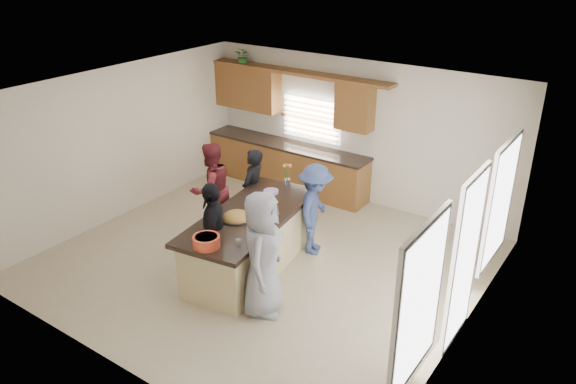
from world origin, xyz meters
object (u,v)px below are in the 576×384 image
Objects in this scene: woman_left_mid at (211,189)px; woman_right_back at (315,209)px; salad_bowl at (206,241)px; woman_right_front at (262,254)px; woman_left_back at (253,191)px; island at (251,242)px; woman_left_front at (214,233)px.

woman_left_mid is 1.90m from woman_right_back.
salad_bowl is 0.23× the size of woman_left_mid.
woman_right_front is (2.13, -1.34, 0.07)m from woman_left_mid.
woman_left_mid reaches higher than woman_right_back.
woman_left_back reaches higher than salad_bowl.
woman_right_back is at bearing 52.63° from island.
woman_left_mid is (-1.28, 0.54, 0.39)m from island.
woman_left_mid reaches higher than woman_left_front.
woman_left_back is 1.00× the size of woman_right_back.
salad_bowl is at bearing -91.23° from island.
woman_right_front is (0.28, -1.80, 0.13)m from woman_right_back.
island is 0.75m from woman_left_front.
salad_bowl is 2.18m from woman_right_back.
woman_right_back is (1.85, 0.46, -0.06)m from woman_left_mid.
island is at bearing 26.50° from woman_left_back.
woman_right_front is at bearing 71.59° from woman_left_mid.
salad_bowl is 0.24× the size of woman_left_back.
woman_right_front reaches higher than woman_left_mid.
salad_bowl is 0.21× the size of woman_right_front.
salad_bowl is at bearing 54.06° from woman_left_mid.
woman_right_back reaches higher than island.
woman_left_mid is 1.02× the size of woman_left_front.
woman_right_back is (0.57, 1.00, 0.33)m from island.
woman_right_back is at bearing 80.90° from woman_left_back.
salad_bowl is (0.13, -1.12, 0.58)m from island.
island is 1.26m from woman_right_front.
woman_right_back is (1.28, 0.00, 0.00)m from woman_left_back.
woman_left_mid reaches higher than salad_bowl.
woman_right_back is at bearing 117.71° from woman_left_mid.
woman_left_front is 1.79m from woman_right_back.
woman_left_back is 0.85× the size of woman_right_front.
woman_right_back is at bearing 78.35° from salad_bowl.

